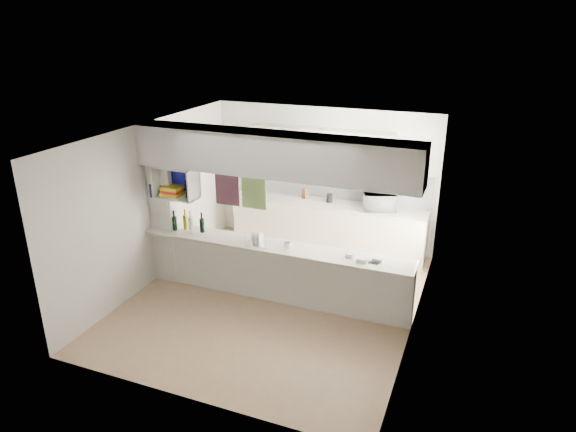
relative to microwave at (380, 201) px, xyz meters
The scene contains 16 objects.
floor 2.61m from the microwave, 118.60° to the right, with size 4.80×4.80×0.00m, color #A57D60.
ceiling 2.83m from the microwave, 118.60° to the right, with size 4.80×4.80×0.00m, color white.
wall_back 1.20m from the microwave, 164.67° to the left, with size 4.20×4.20×0.00m, color silver.
wall_left 3.86m from the microwave, 147.19° to the right, with size 4.80×4.80×0.00m, color silver.
wall_right 2.31m from the microwave, 65.27° to the right, with size 4.80×4.80×0.00m, color silver.
servery_partition 2.53m from the microwave, 122.15° to the right, with size 4.20×0.50×2.60m.
cubby_shelf 3.51m from the microwave, 141.52° to the right, with size 0.65×0.35×0.50m.
kitchen_run 1.01m from the microwave, behind, with size 3.60×0.63×2.24m.
microwave is the anchor object (origin of this frame).
bowl 0.19m from the microwave, 51.96° to the left, with size 0.26×0.26×0.06m, color #0B0D83.
dish_rack 2.52m from the microwave, 122.18° to the right, with size 0.39×0.31×0.20m.
cup 2.32m from the microwave, 112.55° to the right, with size 0.11×0.11×0.09m, color white.
wine_bottles 3.33m from the microwave, 141.27° to the right, with size 0.52×0.15×0.36m.
plastic_tubs 2.11m from the microwave, 84.68° to the right, with size 0.52×0.22×0.07m.
utensil_jar 0.94m from the microwave, behind, with size 0.11×0.11×0.16m, color black.
knife_block 1.43m from the microwave, behind, with size 0.10×0.08×0.19m, color brown.
Camera 1 is at (2.76, -6.38, 4.04)m, focal length 32.00 mm.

